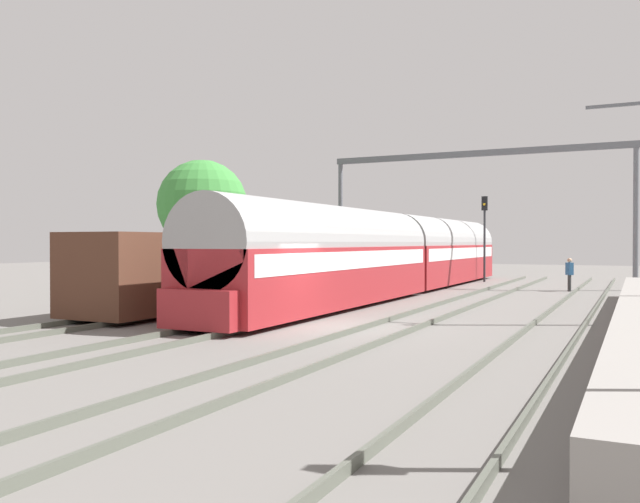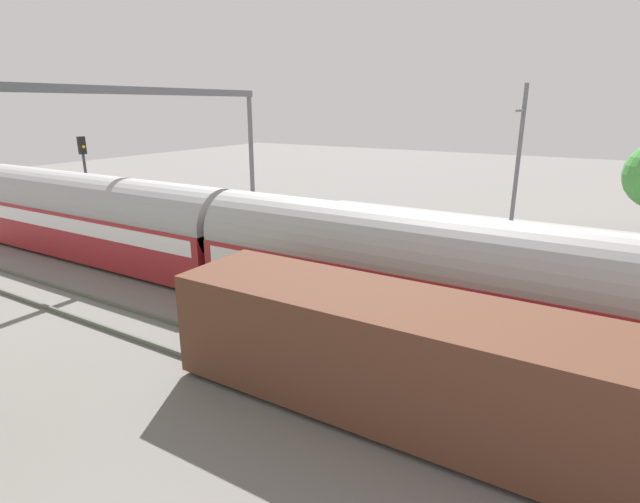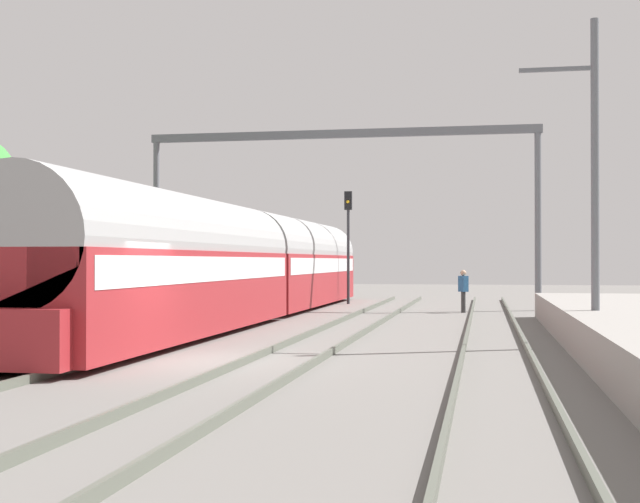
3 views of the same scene
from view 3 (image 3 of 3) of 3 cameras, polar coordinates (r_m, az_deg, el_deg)
ground at (r=18.71m, az=-8.92°, el=-7.06°), size 120.00×120.00×0.00m
track_west at (r=19.53m, az=-14.95°, el=-6.54°), size 1.52×60.00×0.16m
track_east at (r=18.10m, az=-2.41°, el=-7.03°), size 1.52×60.00×0.16m
track_far_east at (r=17.65m, az=11.52°, el=-7.19°), size 1.52×60.00×0.16m
passenger_train at (r=31.71m, az=-4.71°, el=-0.84°), size 2.93×32.85×3.82m
person_crossing at (r=35.77m, az=9.33°, el=-2.32°), size 0.43×0.47×1.73m
railway_signal_far at (r=42.46m, az=1.85°, el=1.25°), size 0.36×0.30×5.47m
catenary_gantry at (r=38.52m, az=1.27°, el=5.13°), size 17.37×0.28×7.86m
catenary_pole_east_mid at (r=22.29m, az=17.38°, el=4.68°), size 1.90×0.20×8.00m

